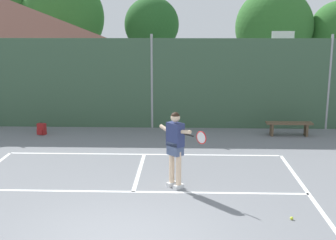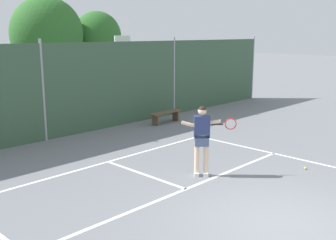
{
  "view_description": "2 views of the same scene",
  "coord_description": "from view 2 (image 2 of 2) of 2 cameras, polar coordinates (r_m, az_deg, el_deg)",
  "views": [
    {
      "loc": [
        1.15,
        -7.32,
        3.92
      ],
      "look_at": [
        0.71,
        5.73,
        1.02
      ],
      "focal_mm": 47.46,
      "sensor_mm": 36.0,
      "label": 1
    },
    {
      "loc": [
        -6.86,
        -3.58,
        3.67
      ],
      "look_at": [
        1.86,
        4.87,
        1.05
      ],
      "focal_mm": 43.34,
      "sensor_mm": 36.0,
      "label": 2
    }
  ],
  "objects": [
    {
      "name": "ground_plane",
      "position": [
        8.57,
        15.36,
        -13.66
      ],
      "size": [
        120.0,
        120.0,
        0.0
      ],
      "primitive_type": "plane",
      "color": "slate"
    },
    {
      "name": "court_markings",
      "position": [
        8.86,
        11.62,
        -12.56
      ],
      "size": [
        8.3,
        11.1,
        0.01
      ],
      "color": "white",
      "rests_on": "ground"
    },
    {
      "name": "chainlink_fence",
      "position": [
        14.47,
        -17.14,
        3.68
      ],
      "size": [
        26.09,
        0.09,
        3.49
      ],
      "color": "#38563D",
      "rests_on": "ground"
    },
    {
      "name": "basketball_hoop",
      "position": [
        18.96,
        -6.42,
        7.98
      ],
      "size": [
        0.9,
        0.67,
        3.55
      ],
      "color": "#284CB2",
      "rests_on": "ground"
    },
    {
      "name": "tennis_player",
      "position": [
        10.44,
        4.84,
        -2.06
      ],
      "size": [
        1.11,
        1.0,
        1.85
      ],
      "color": "silver",
      "rests_on": "ground"
    },
    {
      "name": "tennis_ball",
      "position": [
        11.82,
        18.75,
        -6.42
      ],
      "size": [
        0.07,
        0.07,
        0.07
      ],
      "primitive_type": "sphere",
      "color": "#CCE033",
      "rests_on": "ground"
    },
    {
      "name": "courtside_bench",
      "position": [
        16.78,
        -0.31,
        0.79
      ],
      "size": [
        1.6,
        0.36,
        0.48
      ],
      "color": "brown",
      "rests_on": "ground"
    }
  ]
}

